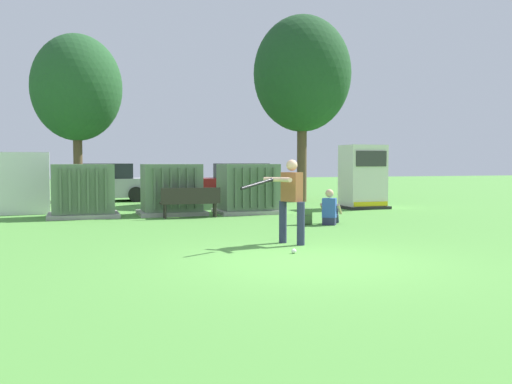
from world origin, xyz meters
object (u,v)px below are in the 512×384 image
at_px(generator_enclosure, 363,177).
at_px(sports_ball, 294,251).
at_px(transformer_mid_east, 248,189).
at_px(batter, 290,197).
at_px(parked_car_left_of_center, 105,184).
at_px(backpack, 306,217).
at_px(transformer_mid_west, 171,190).
at_px(seated_spectator, 330,211).
at_px(transformer_west, 83,191).
at_px(park_bench, 190,200).
at_px(parked_car_right_of_center, 239,183).

xyz_separation_m(generator_enclosure, sports_ball, (-6.13, -8.68, -1.09)).
height_order(transformer_mid_east, sports_ball, transformer_mid_east).
xyz_separation_m(batter, parked_car_left_of_center, (-2.95, 14.33, -0.22)).
xyz_separation_m(transformer_mid_east, generator_enclosure, (4.53, 0.56, 0.35)).
bearing_deg(backpack, parked_car_left_of_center, 112.71).
relative_size(generator_enclosure, backpack, 5.23).
bearing_deg(transformer_mid_west, generator_enclosure, 2.55).
height_order(batter, backpack, batter).
xyz_separation_m(transformer_mid_west, seated_spectator, (3.61, -4.18, -0.41)).
height_order(transformer_mid_east, backpack, transformer_mid_east).
height_order(transformer_west, park_bench, transformer_west).
bearing_deg(transformer_west, parked_car_right_of_center, 43.16).
bearing_deg(batter, transformer_mid_west, 99.83).
bearing_deg(transformer_mid_east, parked_car_left_of_center, 119.78).
distance_m(transformer_west, batter, 8.28).
distance_m(transformer_west, transformer_mid_west, 2.70).
xyz_separation_m(transformer_mid_west, generator_enclosure, (7.03, 0.31, 0.35)).
bearing_deg(backpack, generator_enclosure, 46.92).
distance_m(park_bench, seated_spectator, 4.37).
height_order(transformer_mid_east, park_bench, transformer_mid_east).
xyz_separation_m(transformer_mid_west, backpack, (2.96, -4.04, -0.57)).
bearing_deg(backpack, transformer_mid_east, 96.96).
relative_size(generator_enclosure, seated_spectator, 2.39).
bearing_deg(seated_spectator, batter, -127.50).
height_order(batter, seated_spectator, batter).
xyz_separation_m(transformer_mid_west, batter, (1.26, -7.26, 0.19)).
relative_size(sports_ball, seated_spectator, 0.09).
distance_m(batter, sports_ball, 1.49).
xyz_separation_m(park_bench, parked_car_right_of_center, (3.73, 7.66, 0.22)).
bearing_deg(backpack, transformer_mid_west, 126.23).
xyz_separation_m(park_bench, batter, (0.88, -6.00, 0.44)).
height_order(generator_enclosure, parked_car_right_of_center, generator_enclosure).
height_order(transformer_mid_west, seated_spectator, transformer_mid_west).
xyz_separation_m(transformer_mid_west, parked_car_left_of_center, (-1.69, 7.08, -0.04)).
bearing_deg(seated_spectator, transformer_mid_west, 130.83).
xyz_separation_m(transformer_mid_east, sports_ball, (-1.59, -8.12, -0.74)).
height_order(transformer_mid_west, transformer_mid_east, same).
bearing_deg(sports_ball, parked_car_left_of_center, 99.54).
distance_m(batter, backpack, 3.72).
relative_size(transformer_mid_west, parked_car_left_of_center, 0.49).
height_order(park_bench, parked_car_right_of_center, parked_car_right_of_center).
bearing_deg(parked_car_left_of_center, sports_ball, -80.46).
relative_size(transformer_mid_west, park_bench, 1.16).
distance_m(transformer_mid_west, batter, 7.37).
bearing_deg(sports_ball, park_bench, 94.29).
relative_size(transformer_mid_west, sports_ball, 23.33).
bearing_deg(park_bench, parked_car_left_of_center, 103.91).
height_order(generator_enclosure, parked_car_left_of_center, generator_enclosure).
distance_m(transformer_mid_west, sports_ball, 8.45).
height_order(transformer_mid_east, seated_spectator, transformer_mid_east).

